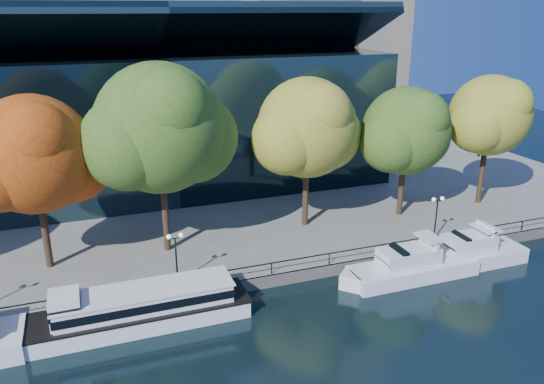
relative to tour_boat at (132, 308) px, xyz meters
name	(u,v)px	position (x,y,z in m)	size (l,w,h in m)	color
ground	(287,306)	(10.93, -1.28, -1.36)	(160.00, 160.00, 0.00)	black
promenade	(187,167)	(10.93, 35.10, -0.86)	(90.00, 67.08, 1.00)	slate
railing	(272,263)	(10.93, 1.97, 0.58)	(88.20, 0.08, 0.99)	black
convention_building	(158,117)	(6.93, 30.51, 7.14)	(50.00, 24.57, 21.43)	black
tour_boat	(132,308)	(0.00, 0.00, 0.00)	(16.88, 3.77, 3.20)	white
cruiser_near	(408,266)	(21.69, -0.74, -0.28)	(11.97, 3.08, 3.47)	silver
cruiser_far	(467,253)	(27.76, -0.45, -0.24)	(10.85, 3.01, 3.54)	silver
tree_1	(36,157)	(-5.29, 9.35, 8.82)	(11.32, 9.29, 13.91)	black
tree_2	(162,131)	(4.24, 9.23, 10.12)	(13.21, 10.83, 15.98)	black
tree_3	(309,130)	(17.62, 10.32, 8.94)	(11.47, 9.40, 14.09)	black
tree_4	(408,133)	(27.66, 9.52, 8.05)	(10.66, 8.74, 12.86)	black
tree_5	(491,117)	(37.60, 9.62, 8.88)	(10.28, 8.43, 13.53)	black
lamp_1	(175,247)	(3.75, 3.22, 2.62)	(1.26, 0.36, 4.03)	black
lamp_2	(437,208)	(27.05, 3.22, 2.62)	(1.26, 0.36, 4.03)	black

